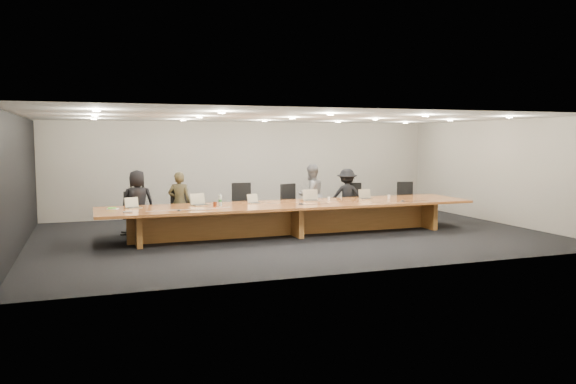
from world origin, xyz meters
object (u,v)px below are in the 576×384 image
object	(u,v)px
chair_mid_left	(243,205)
laptop_a	(134,203)
conference_table	(292,213)
mic_left	(179,210)
mic_center	(301,204)
chair_far_right	(407,200)
person_c	(311,195)
laptop_c	(255,199)
paper_cup_far	(389,197)
laptop_b	(200,199)
chair_left	(184,211)
water_bottle	(220,201)
chair_mid_right	(293,205)
person_a	(138,202)
laptop_e	(367,194)
mic_right	(403,201)
laptop_d	(311,195)
paper_cup_near	(329,198)
person_b	(179,202)
person_d	(347,196)
chair_far_left	(133,213)
av_box	(128,212)
amber_mug	(215,204)

from	to	relation	value
chair_mid_left	laptop_a	distance (m)	2.95
conference_table	mic_left	world-z (taller)	mic_left
mic_center	chair_far_right	bearing A→B (deg)	22.60
conference_table	person_c	size ratio (longest dim) A/B	5.58
laptop_c	paper_cup_far	world-z (taller)	laptop_c
laptop_b	mic_left	bearing A→B (deg)	-142.15
laptop_a	laptop_c	xyz separation A→B (m)	(2.81, -0.01, -0.01)
chair_left	person_c	bearing A→B (deg)	-17.69
person_c	water_bottle	xyz separation A→B (m)	(-2.73, -1.18, 0.07)
chair_mid_right	water_bottle	bearing A→B (deg)	-170.34
person_a	laptop_e	size ratio (longest dim) A/B	4.75
water_bottle	mic_right	xyz separation A→B (m)	(4.46, -0.57, -0.11)
laptop_d	paper_cup_near	bearing A→B (deg)	15.25
person_b	mic_left	size ratio (longest dim) A/B	14.44
laptop_e	water_bottle	bearing A→B (deg)	-175.97
chair_far_right	person_a	xyz separation A→B (m)	(-7.43, -0.07, 0.23)
laptop_c	mic_right	xyz separation A→B (m)	(3.56, -0.82, -0.10)
chair_mid_right	paper_cup_near	bearing A→B (deg)	-71.02
person_d	laptop_d	world-z (taller)	person_d
person_d	paper_cup_far	xyz separation A→B (m)	(0.72, -1.02, 0.06)
chair_mid_left	mic_right	distance (m)	4.02
paper_cup_far	chair_far_right	bearing A→B (deg)	42.05
chair_far_left	water_bottle	world-z (taller)	chair_far_left
chair_mid_left	mic_left	distance (m)	2.62
av_box	mic_left	distance (m)	1.06
chair_left	chair_mid_right	world-z (taller)	chair_mid_right
laptop_c	chair_far_right	bearing A→B (deg)	-6.19
conference_table	laptop_d	bearing A→B (deg)	29.70
person_a	water_bottle	distance (m)	2.11
conference_table	water_bottle	distance (m)	1.77
chair_far_left	chair_far_right	world-z (taller)	chair_far_right
chair_mid_right	amber_mug	xyz separation A→B (m)	(-2.35, -1.22, 0.24)
laptop_d	water_bottle	distance (m)	2.39
chair_mid_right	chair_left	bearing A→B (deg)	163.59
person_d	amber_mug	distance (m)	4.10
chair_left	mic_center	bearing A→B (deg)	-48.95
av_box	laptop_c	bearing A→B (deg)	8.97
paper_cup_near	mic_right	bearing A→B (deg)	-29.42
person_a	paper_cup_near	bearing A→B (deg)	171.63
chair_far_right	av_box	xyz separation A→B (m)	(-7.78, -1.73, 0.22)
person_b	mic_center	xyz separation A→B (m)	(2.62, -1.44, 0.02)
person_b	laptop_b	xyz separation A→B (m)	(0.35, -0.81, 0.14)
person_d	chair_left	bearing A→B (deg)	21.45
mic_center	amber_mug	bearing A→B (deg)	171.17
chair_far_right	person_a	distance (m)	7.44
av_box	mic_left	size ratio (longest dim) A/B	1.67
person_c	mic_center	size ratio (longest dim) A/B	11.88
laptop_a	laptop_d	distance (m)	4.28
chair_far_left	person_b	xyz separation A→B (m)	(1.09, -0.12, 0.23)
person_a	mic_right	bearing A→B (deg)	166.32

